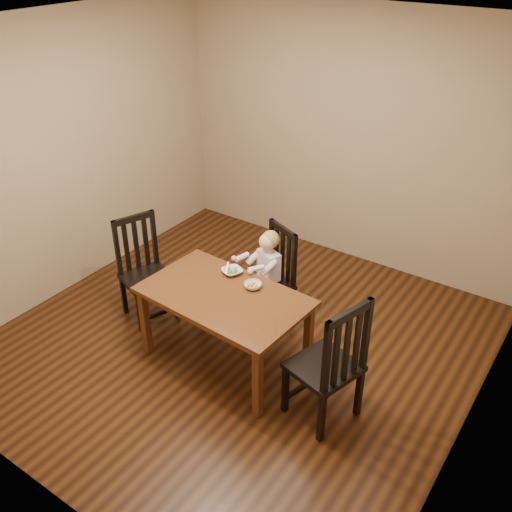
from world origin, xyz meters
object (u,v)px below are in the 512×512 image
Objects in this scene: toddler at (267,268)px; bowl_peas at (232,271)px; chair_left at (145,271)px; chair_right at (330,364)px; dining_table at (224,302)px; chair_child at (271,278)px; bowl_veg at (253,285)px.

toddler reaches higher than bowl_peas.
chair_right is (2.08, -0.21, 0.04)m from chair_left.
dining_table is 1.47× the size of chair_child.
chair_child reaches higher than toddler.
chair_child is 0.58m from bowl_veg.
chair_left is 5.95× the size of bowl_peas.
chair_left reaches higher than toddler.
bowl_veg is (0.28, -0.08, 0.00)m from bowl_peas.
bowl_peas is (-0.11, -0.38, 0.12)m from toddler.
chair_right is at bearing -5.26° from dining_table.
bowl_veg is at bearing 128.16° from chair_child.
chair_right is 0.97m from bowl_veg.
chair_left is 1.16m from toddler.
chair_child reaches higher than bowl_veg.
bowl_peas is at bearing 95.00° from chair_child.
chair_right is 1.26m from bowl_peas.
chair_left is at bearing -175.28° from bowl_veg.
chair_child reaches higher than dining_table.
chair_child is 1.33m from chair_right.
chair_left is 0.92× the size of chair_right.
bowl_veg is (0.16, -0.46, 0.12)m from toddler.
bowl_veg reaches higher than bowl_peas.
chair_child is 1.20m from chair_left.
chair_left is (-1.04, 0.12, -0.12)m from dining_table.
chair_child is at bearing 90.19° from dining_table.
bowl_peas is (0.90, 0.18, 0.22)m from chair_left.
dining_table is at bearing 103.89° from chair_left.
chair_right is (1.04, -0.10, -0.08)m from dining_table.
toddler is (-1.06, 0.77, 0.06)m from chair_right.
chair_right is at bearing -18.36° from bowl_peas.
chair_right is 2.21× the size of toddler.
dining_table is 1.05m from chair_left.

